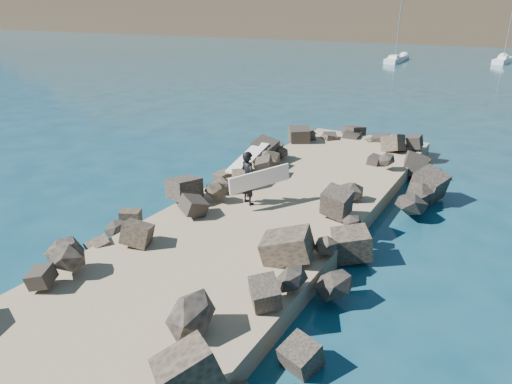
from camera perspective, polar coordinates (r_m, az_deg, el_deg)
ground at (r=15.62m, az=1.87°, el=-3.93°), size 800.00×800.00×0.00m
jetty at (r=13.95m, az=-2.10°, el=-5.90°), size 6.00×26.00×0.60m
riprap_left at (r=15.81m, az=-10.03°, el=-1.96°), size 2.60×22.00×1.00m
riprap_right at (r=13.12m, az=9.93°, el=-7.17°), size 2.60×22.00×1.00m
surfboard_resting at (r=18.72m, az=-0.99°, el=3.98°), size 0.78×2.66×0.09m
surfer_with_board at (r=15.30m, az=-0.78°, el=1.75°), size 1.45×2.03×1.85m
sailboat_a at (r=68.36m, az=16.98°, el=15.56°), size 1.79×7.00×8.39m
sailboat_b at (r=72.80m, az=28.49°, el=14.27°), size 2.33×6.69×7.96m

